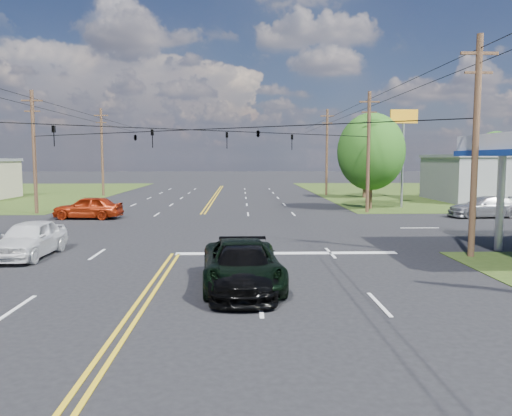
{
  "coord_description": "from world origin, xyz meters",
  "views": [
    {
      "loc": [
        2.94,
        -18.2,
        4.28
      ],
      "look_at": [
        3.68,
        6.0,
        1.88
      ],
      "focal_mm": 35.0,
      "sensor_mm": 36.0,
      "label": 1
    }
  ],
  "objects_px": {
    "pole_right_far": "(327,151)",
    "tree_right_a": "(371,152)",
    "tree_right_b": "(365,159)",
    "pole_se": "(476,144)",
    "pole_nw": "(34,150)",
    "pole_left_far": "(102,151)",
    "suv_black": "(243,269)",
    "pickup_white": "(29,239)",
    "pole_ne": "(368,151)",
    "pickup_dkgreen": "(242,264)",
    "retail_ne": "(505,179)",
    "tree_far_r": "(495,156)"
  },
  "relations": [
    {
      "from": "pole_right_far",
      "to": "tree_right_b",
      "type": "relative_size",
      "value": 1.41
    },
    {
      "from": "pickup_white",
      "to": "suv_black",
      "type": "bearing_deg",
      "value": -30.77
    },
    {
      "from": "pole_nw",
      "to": "suv_black",
      "type": "distance_m",
      "value": 28.62
    },
    {
      "from": "pole_nw",
      "to": "tree_right_a",
      "type": "height_order",
      "value": "pole_nw"
    },
    {
      "from": "pole_nw",
      "to": "pole_right_far",
      "type": "xyz_separation_m",
      "value": [
        26.0,
        19.0,
        0.25
      ]
    },
    {
      "from": "pole_se",
      "to": "tree_right_a",
      "type": "relative_size",
      "value": 1.16
    },
    {
      "from": "pickup_dkgreen",
      "to": "suv_black",
      "type": "height_order",
      "value": "pickup_dkgreen"
    },
    {
      "from": "tree_far_r",
      "to": "retail_ne",
      "type": "bearing_deg",
      "value": -111.8
    },
    {
      "from": "pole_nw",
      "to": "pole_ne",
      "type": "xyz_separation_m",
      "value": [
        26.0,
        0.0,
        0.0
      ]
    },
    {
      "from": "retail_ne",
      "to": "tree_right_a",
      "type": "bearing_deg",
      "value": -153.43
    },
    {
      "from": "pole_left_far",
      "to": "tree_far_r",
      "type": "height_order",
      "value": "pole_left_far"
    },
    {
      "from": "pole_left_far",
      "to": "suv_black",
      "type": "height_order",
      "value": "pole_left_far"
    },
    {
      "from": "tree_right_b",
      "to": "pickup_white",
      "type": "bearing_deg",
      "value": -125.08
    },
    {
      "from": "pole_right_far",
      "to": "pickup_dkgreen",
      "type": "relative_size",
      "value": 1.8
    },
    {
      "from": "pole_se",
      "to": "pole_right_far",
      "type": "relative_size",
      "value": 0.95
    },
    {
      "from": "pole_nw",
      "to": "pole_left_far",
      "type": "xyz_separation_m",
      "value": [
        0.0,
        19.0,
        0.25
      ]
    },
    {
      "from": "pole_se",
      "to": "pole_nw",
      "type": "height_order",
      "value": "same"
    },
    {
      "from": "pole_nw",
      "to": "pickup_dkgreen",
      "type": "bearing_deg",
      "value": -55.0
    },
    {
      "from": "pole_nw",
      "to": "pole_ne",
      "type": "height_order",
      "value": "same"
    },
    {
      "from": "retail_ne",
      "to": "tree_right_a",
      "type": "relative_size",
      "value": 1.71
    },
    {
      "from": "pole_right_far",
      "to": "pickup_white",
      "type": "xyz_separation_m",
      "value": [
        -19.28,
        -36.43,
        -4.36
      ]
    },
    {
      "from": "pole_se",
      "to": "pole_ne",
      "type": "distance_m",
      "value": 18.0
    },
    {
      "from": "pole_nw",
      "to": "tree_right_b",
      "type": "xyz_separation_m",
      "value": [
        29.5,
        15.0,
        -0.7
      ]
    },
    {
      "from": "pole_ne",
      "to": "tree_right_b",
      "type": "xyz_separation_m",
      "value": [
        3.5,
        15.0,
        -0.7
      ]
    },
    {
      "from": "pole_ne",
      "to": "pickup_dkgreen",
      "type": "height_order",
      "value": "pole_ne"
    },
    {
      "from": "tree_right_a",
      "to": "tree_far_r",
      "type": "bearing_deg",
      "value": 41.99
    },
    {
      "from": "pole_ne",
      "to": "pickup_dkgreen",
      "type": "xyz_separation_m",
      "value": [
        -10.02,
        -22.81,
        -4.14
      ]
    },
    {
      "from": "pole_left_far",
      "to": "pickup_white",
      "type": "bearing_deg",
      "value": -79.54
    },
    {
      "from": "tree_right_a",
      "to": "tree_far_r",
      "type": "xyz_separation_m",
      "value": [
        20.0,
        18.0,
        -0.33
      ]
    },
    {
      "from": "pole_ne",
      "to": "pickup_dkgreen",
      "type": "relative_size",
      "value": 1.71
    },
    {
      "from": "tree_right_b",
      "to": "pickup_dkgreen",
      "type": "xyz_separation_m",
      "value": [
        -13.52,
        -37.81,
        -3.45
      ]
    },
    {
      "from": "tree_far_r",
      "to": "suv_black",
      "type": "bearing_deg",
      "value": -124.95
    },
    {
      "from": "retail_ne",
      "to": "pole_ne",
      "type": "height_order",
      "value": "pole_ne"
    },
    {
      "from": "tree_right_a",
      "to": "tree_far_r",
      "type": "relative_size",
      "value": 1.07
    },
    {
      "from": "tree_right_a",
      "to": "pickup_dkgreen",
      "type": "xyz_separation_m",
      "value": [
        -11.02,
        -25.81,
        -4.1
      ]
    },
    {
      "from": "pickup_white",
      "to": "tree_right_a",
      "type": "bearing_deg",
      "value": 47.02
    },
    {
      "from": "tree_right_b",
      "to": "tree_far_r",
      "type": "bearing_deg",
      "value": 18.92
    },
    {
      "from": "tree_right_a",
      "to": "pole_left_far",
      "type": "bearing_deg",
      "value": 149.35
    },
    {
      "from": "retail_ne",
      "to": "pole_left_far",
      "type": "distance_m",
      "value": 43.84
    },
    {
      "from": "pole_left_far",
      "to": "retail_ne",
      "type": "bearing_deg",
      "value": -10.54
    },
    {
      "from": "tree_right_b",
      "to": "pole_ne",
      "type": "bearing_deg",
      "value": -103.13
    },
    {
      "from": "pole_right_far",
      "to": "tree_right_a",
      "type": "height_order",
      "value": "pole_right_far"
    },
    {
      "from": "pole_right_far",
      "to": "pickup_dkgreen",
      "type": "xyz_separation_m",
      "value": [
        -10.02,
        -41.81,
        -4.4
      ]
    },
    {
      "from": "pole_se",
      "to": "pickup_white",
      "type": "height_order",
      "value": "pole_se"
    },
    {
      "from": "pole_nw",
      "to": "pickup_white",
      "type": "relative_size",
      "value": 2.01
    },
    {
      "from": "pole_ne",
      "to": "pickup_white",
      "type": "distance_m",
      "value": 26.31
    },
    {
      "from": "pole_left_far",
      "to": "tree_right_b",
      "type": "xyz_separation_m",
      "value": [
        29.5,
        -4.0,
        -0.95
      ]
    },
    {
      "from": "pole_se",
      "to": "suv_black",
      "type": "relative_size",
      "value": 1.88
    },
    {
      "from": "pole_se",
      "to": "pickup_dkgreen",
      "type": "distance_m",
      "value": 11.87
    },
    {
      "from": "pole_right_far",
      "to": "tree_right_b",
      "type": "bearing_deg",
      "value": -48.81
    }
  ]
}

